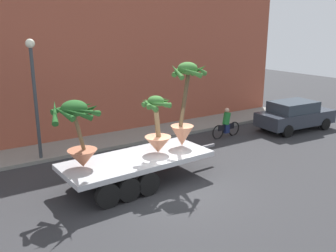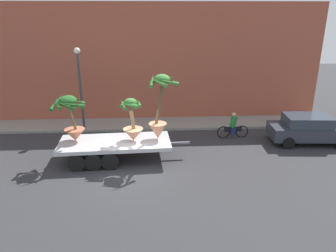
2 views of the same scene
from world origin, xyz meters
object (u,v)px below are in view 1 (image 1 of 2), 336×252
at_px(potted_palm_front, 78,132).
at_px(potted_palm_middle, 185,107).
at_px(parked_car, 295,115).
at_px(flatbed_trailer, 131,165).
at_px(cyclist, 226,124).
at_px(potted_palm_rear, 157,129).
at_px(street_lamp, 34,84).

bearing_deg(potted_palm_front, potted_palm_middle, 0.51).
distance_m(potted_palm_middle, parked_car, 8.49).
relative_size(flatbed_trailer, cyclist, 3.47).
height_order(potted_palm_rear, potted_palm_front, potted_palm_front).
bearing_deg(parked_car, flatbed_trailer, -171.68).
bearing_deg(cyclist, potted_palm_rear, -155.98).
height_order(potted_palm_rear, cyclist, potted_palm_rear).
bearing_deg(cyclist, street_lamp, 169.57).
height_order(potted_palm_middle, cyclist, potted_palm_middle).
bearing_deg(potted_palm_middle, flatbed_trailer, -174.52).
relative_size(potted_palm_middle, potted_palm_front, 1.42).
xyz_separation_m(potted_palm_front, street_lamp, (-0.31, 3.97, 1.06)).
bearing_deg(cyclist, potted_palm_middle, -151.42).
xyz_separation_m(potted_palm_middle, potted_palm_front, (-4.20, -0.04, -0.32)).
relative_size(flatbed_trailer, potted_palm_front, 2.84).
xyz_separation_m(flatbed_trailer, potted_palm_front, (-1.74, 0.20, 1.42)).
height_order(flatbed_trailer, potted_palm_rear, potted_palm_rear).
height_order(flatbed_trailer, cyclist, cyclist).
relative_size(potted_palm_front, cyclist, 1.22).
bearing_deg(potted_palm_middle, street_lamp, 138.92).
distance_m(potted_palm_rear, parked_car, 9.72).
bearing_deg(potted_palm_front, flatbed_trailer, -6.53).
bearing_deg(parked_car, cyclist, 165.95).
bearing_deg(parked_car, street_lamp, 168.43).
bearing_deg(potted_palm_middle, potted_palm_front, -179.49).
bearing_deg(flatbed_trailer, street_lamp, 116.20).
bearing_deg(flatbed_trailer, parked_car, 8.32).
distance_m(potted_palm_rear, potted_palm_front, 2.89).
bearing_deg(potted_palm_rear, cyclist, 24.02).
xyz_separation_m(potted_palm_rear, street_lamp, (-3.19, 4.10, 1.35)).
height_order(potted_palm_rear, street_lamp, street_lamp).
xyz_separation_m(potted_palm_middle, cyclist, (4.26, 2.32, -1.83)).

